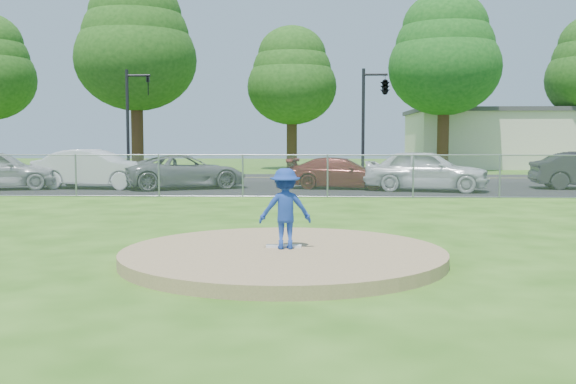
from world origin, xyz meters
The scene contains 18 objects.
ground centered at (0.00, 10.00, 0.00)m, with size 120.00×120.00×0.00m, color #295813.
pitchers_mound centered at (0.00, 0.00, 0.10)m, with size 5.40×5.40×0.20m, color #937750.
pitching_rubber centered at (0.00, 0.20, 0.22)m, with size 0.60×0.15×0.04m, color white.
chain_link_fence centered at (0.00, 12.00, 0.75)m, with size 40.00×0.06×1.50m, color gray.
parking_lot centered at (0.00, 16.50, 0.01)m, with size 50.00×8.00×0.01m, color black.
street centered at (0.00, 24.00, 0.00)m, with size 60.00×7.00×0.01m, color black.
commercial_building centered at (16.00, 38.00, 2.16)m, with size 16.40×9.40×4.30m.
tree_left centered at (-11.00, 31.00, 8.24)m, with size 7.84×7.84×12.53m.
tree_center centered at (-1.00, 34.00, 6.47)m, with size 6.16×6.16×9.84m.
tree_right centered at (9.00, 32.00, 7.65)m, with size 7.28×7.28×11.63m.
traffic_signal_left centered at (-8.76, 22.00, 3.36)m, with size 1.28×0.20×5.60m.
traffic_signal_center centered at (3.97, 22.00, 4.61)m, with size 1.42×2.48×5.60m.
pitcher centered at (0.03, 0.08, 0.88)m, with size 0.87×0.50×1.35m, color navy.
traffic_cone centered at (-7.51, 15.58, 0.38)m, with size 0.38×0.38×0.73m, color #EE500C.
parked_car_white centered at (-8.58, 15.78, 0.82)m, with size 1.72×4.94×1.63m, color silver.
parked_car_gray centered at (-4.82, 15.89, 0.71)m, with size 2.31×5.02×1.40m, color slate.
parked_car_darkred centered at (1.67, 16.08, 0.66)m, with size 1.81×4.45×1.29m, color maroon.
parked_car_pearl centered at (4.97, 15.00, 0.83)m, with size 1.95×4.84×1.65m, color silver.
Camera 1 is at (0.50, -10.58, 2.02)m, focal length 40.00 mm.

